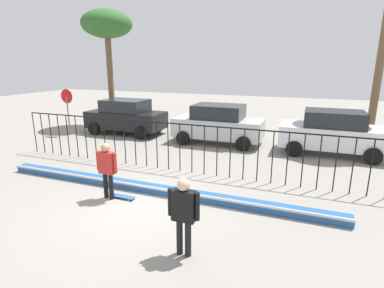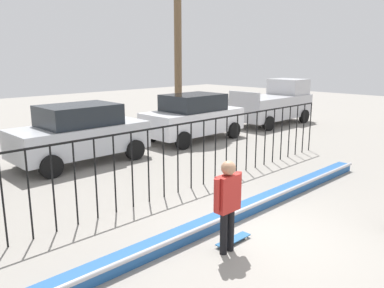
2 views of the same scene
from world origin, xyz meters
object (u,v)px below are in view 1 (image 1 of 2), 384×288
object	(u,v)px
parked_car_black	(126,116)
palm_tree_short	(107,26)
stop_sign	(68,106)
camera_operator	(184,210)
skateboard	(122,196)
parked_car_silver	(218,124)
skateboarder	(107,166)
parked_car_white	(332,132)

from	to	relation	value
parked_car_black	palm_tree_short	xyz separation A→B (m)	(-2.22, 1.87, 4.97)
stop_sign	camera_operator	bearing A→B (deg)	-37.60
skateboard	parked_car_silver	world-z (taller)	parked_car_silver
parked_car_silver	skateboarder	bearing A→B (deg)	-97.38
camera_operator	skateboarder	bearing A→B (deg)	17.69
parked_car_black	stop_sign	world-z (taller)	stop_sign
palm_tree_short	skateboarder	bearing A→B (deg)	-55.37
stop_sign	palm_tree_short	bearing A→B (deg)	81.42
skateboarder	parked_car_silver	xyz separation A→B (m)	(1.17, 7.28, -0.04)
skateboarder	parked_car_white	distance (m)	9.57
parked_car_black	stop_sign	bearing A→B (deg)	-149.89
palm_tree_short	camera_operator	bearing A→B (deg)	-49.17
parked_car_silver	parked_car_white	xyz separation A→B (m)	(5.10, -0.05, 0.00)
parked_car_white	palm_tree_short	size ratio (longest dim) A/B	0.62
camera_operator	parked_car_white	xyz separation A→B (m)	(3.18, 8.92, -0.04)
skateboarder	camera_operator	xyz separation A→B (m)	(3.09, -1.70, 0.01)
skateboarder	palm_tree_short	size ratio (longest dim) A/B	0.24
skateboard	parked_car_black	distance (m)	8.68
parked_car_white	palm_tree_short	xyz separation A→B (m)	(-12.71, 2.10, 4.97)
skateboarder	palm_tree_short	xyz separation A→B (m)	(-6.44, 9.33, 4.94)
parked_car_black	parked_car_white	world-z (taller)	same
skateboarder	stop_sign	size ratio (longest dim) A/B	0.67
palm_tree_short	skateboard	bearing A→B (deg)	-53.54
parked_car_silver	parked_car_white	size ratio (longest dim) A/B	1.00
palm_tree_short	stop_sign	bearing A→B (deg)	-98.58
skateboard	camera_operator	distance (m)	3.43
parked_car_black	parked_car_white	bearing A→B (deg)	1.04
skateboarder	skateboard	bearing A→B (deg)	27.04
camera_operator	parked_car_black	world-z (taller)	parked_car_black
skateboard	stop_sign	distance (m)	9.50
parked_car_silver	palm_tree_short	size ratio (longest dim) A/B	0.62
parked_car_black	palm_tree_short	distance (m)	5.75
stop_sign	palm_tree_short	xyz separation A→B (m)	(0.50, 3.30, 4.33)
skateboarder	stop_sign	bearing A→B (deg)	144.47
skateboard	stop_sign	size ratio (longest dim) A/B	0.32
parked_car_black	parked_car_silver	world-z (taller)	same
parked_car_white	stop_sign	distance (m)	13.28
camera_operator	parked_car_silver	world-z (taller)	parked_car_silver
stop_sign	parked_car_black	bearing A→B (deg)	27.81
camera_operator	palm_tree_short	size ratio (longest dim) A/B	0.24
palm_tree_short	parked_car_silver	bearing A→B (deg)	-15.11
stop_sign	parked_car_silver	bearing A→B (deg)	8.75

